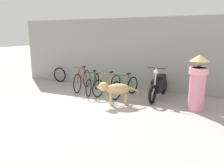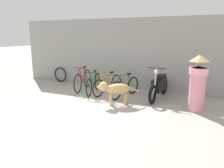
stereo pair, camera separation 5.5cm
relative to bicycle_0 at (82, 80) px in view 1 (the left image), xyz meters
The scene contains 10 objects.
ground_plane 2.72m from the bicycle_0, 71.25° to the right, with size 60.00×60.00×0.00m, color #9E998E.
shop_wall_back 1.70m from the bicycle_0, 51.30° to the left, with size 8.79×0.20×2.73m.
bicycle_0 is the anchor object (origin of this frame).
bicycle_1 0.62m from the bicycle_0, 19.17° to the right, with size 0.52×1.67×0.83m.
bicycle_2 1.14m from the bicycle_0, ahead, with size 0.47×1.69×0.81m.
bicycle_3 1.86m from the bicycle_0, ahead, with size 0.53×1.60×0.83m.
motorcycle 2.96m from the bicycle_0, ahead, with size 0.58×1.92×1.10m.
stray_dog 2.24m from the bicycle_0, 31.98° to the right, with size 1.14×0.80×0.73m.
person_in_robes 4.27m from the bicycle_0, ahead, with size 0.53×0.53×1.58m.
spare_tire_left 1.91m from the bicycle_0, 154.24° to the left, with size 0.66×0.07×0.66m.
Camera 1 is at (3.59, -4.52, 2.10)m, focal length 35.00 mm.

